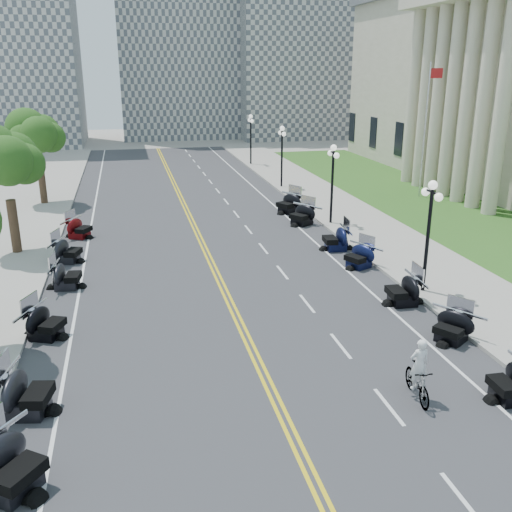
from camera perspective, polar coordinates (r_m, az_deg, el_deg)
ground at (r=20.29m, az=-0.14°, el=-9.91°), size 160.00×160.00×0.00m
road at (r=29.33m, az=-4.43°, el=-0.82°), size 16.00×90.00×0.01m
centerline_yellow_a at (r=29.32m, az=-4.66°, el=-0.82°), size 0.12×90.00×0.00m
centerline_yellow_b at (r=29.35m, az=-4.20°, el=-0.79°), size 0.12×90.00×0.00m
edge_line_north at (r=30.85m, az=7.40°, el=0.07°), size 0.12×90.00×0.00m
edge_line_south at (r=29.17m, az=-16.96°, el=-1.69°), size 0.12×90.00×0.00m
lane_dash_4 at (r=15.23m, az=20.09°, el=-22.04°), size 0.12×2.00×0.00m
lane_dash_5 at (r=17.98m, az=13.14°, el=-14.45°), size 0.12×2.00×0.00m
lane_dash_6 at (r=21.14m, az=8.46°, el=-8.87°), size 0.12×2.00×0.00m
lane_dash_7 at (r=24.54m, az=5.13°, el=-4.74°), size 0.12×2.00×0.00m
lane_dash_8 at (r=28.11m, az=2.65°, el=-1.63°), size 0.12×2.00×0.00m
lane_dash_9 at (r=31.77m, az=0.74°, el=0.77°), size 0.12×2.00×0.00m
lane_dash_10 at (r=35.51m, az=-0.77°, el=2.67°), size 0.12×2.00×0.00m
lane_dash_11 at (r=39.30m, az=-1.99°, el=4.21°), size 0.12×2.00×0.00m
lane_dash_12 at (r=43.13m, az=-3.01°, el=5.47°), size 0.12×2.00×0.00m
lane_dash_13 at (r=46.98m, az=-3.85°, el=6.53°), size 0.12×2.00×0.00m
lane_dash_14 at (r=50.86m, az=-4.58°, el=7.42°), size 0.12×2.00×0.00m
lane_dash_15 at (r=54.76m, az=-5.20°, el=8.19°), size 0.12×2.00×0.00m
lane_dash_16 at (r=58.67m, az=-5.74°, el=8.85°), size 0.12×2.00×0.00m
lane_dash_17 at (r=62.59m, az=-6.22°, el=9.43°), size 0.12×2.00×0.00m
lane_dash_18 at (r=66.52m, az=-6.64°, el=9.94°), size 0.12×2.00×0.00m
lane_dash_19 at (r=70.46m, az=-7.01°, el=10.39°), size 0.12×2.00×0.00m
sidewalk_north at (r=32.43m, az=14.23°, el=0.68°), size 5.00×90.00×0.15m
lawn at (r=42.50m, az=17.90°, el=4.46°), size 9.00×60.00×0.10m
distant_block_b at (r=85.97m, az=-8.09°, el=21.78°), size 16.00×12.00×30.00m
distant_block_c at (r=86.43m, az=4.91°, el=19.21°), size 20.00×14.00×22.00m
street_lamp_2 at (r=25.80m, az=16.80°, el=1.78°), size 0.50×1.20×4.90m
street_lamp_3 at (r=36.39m, az=7.62°, el=7.09°), size 0.50×1.20×4.90m
street_lamp_4 at (r=47.65m, az=2.60°, el=9.88°), size 0.50×1.20×4.90m
street_lamp_5 at (r=59.20m, az=-0.53°, el=11.55°), size 0.50×1.20×4.90m
flagpole at (r=45.35m, az=16.52°, el=11.79°), size 1.10×0.20×10.00m
tree_3 at (r=32.39m, az=-23.74°, el=8.19°), size 4.80×4.80×9.20m
tree_4 at (r=44.13m, az=-21.05°, el=10.84°), size 4.80×4.80×9.20m
motorcycle_n_5 at (r=22.18m, az=19.03°, el=-6.57°), size 2.53×2.53×1.28m
motorcycle_n_6 at (r=24.94m, az=14.53°, el=-3.19°), size 2.11×2.11×1.40m
motorcycle_n_7 at (r=29.05m, az=10.28°, el=0.10°), size 2.49×2.49×1.31m
motorcycle_n_8 at (r=31.68m, az=8.00°, el=1.87°), size 2.22×2.22×1.44m
motorcycle_n_9 at (r=36.59m, az=4.62°, el=4.23°), size 2.84×2.84×1.44m
motorcycle_n_10 at (r=39.56m, az=3.28°, el=5.38°), size 2.91×2.91×1.50m
motorcycle_s_4 at (r=15.36m, az=-23.61°, el=-18.51°), size 3.12×3.12×1.56m
motorcycle_s_5 at (r=18.14m, az=-22.04°, el=-12.39°), size 2.51×2.51×1.49m
motorcycle_s_6 at (r=22.66m, az=-20.35°, el=-6.12°), size 2.52×2.52×1.34m
motorcycle_s_7 at (r=27.30m, az=-18.46°, el=-1.75°), size 2.15×2.15×1.33m
motorcycle_s_8 at (r=30.92m, az=-18.37°, el=0.61°), size 2.47×2.47×1.37m
motorcycle_s_9 at (r=35.20m, az=-17.29°, el=2.78°), size 2.56×2.56×1.32m
bicycle at (r=18.29m, az=15.83°, el=-12.05°), size 0.75×1.93×1.13m
cyclist_rider at (r=17.65m, az=16.22°, el=-8.14°), size 0.60×0.39×1.65m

